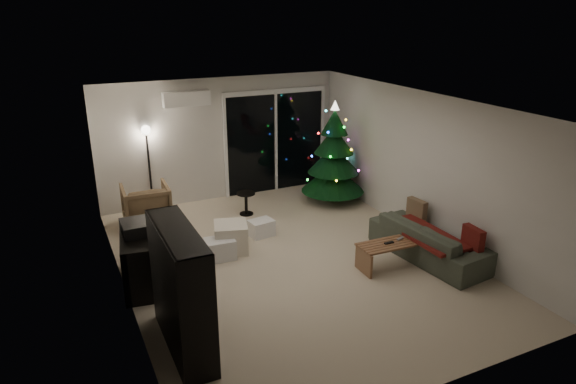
# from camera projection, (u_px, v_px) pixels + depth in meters

# --- Properties ---
(room) EXTENTS (6.50, 7.51, 2.60)m
(room) POSITION_uv_depth(u_px,v_px,m) (277.00, 171.00, 9.24)
(room) COLOR beige
(room) RESTS_ON ground
(bookshelf) EXTENTS (0.69, 1.54, 1.50)m
(bookshelf) POSITION_uv_depth(u_px,v_px,m) (165.00, 294.00, 5.78)
(bookshelf) COLOR black
(bookshelf) RESTS_ON floor
(media_cabinet) EXTENTS (0.66, 1.34, 0.80)m
(media_cabinet) POSITION_uv_depth(u_px,v_px,m) (140.00, 258.00, 7.35)
(media_cabinet) COLOR black
(media_cabinet) RESTS_ON floor
(stereo) EXTENTS (0.41, 0.48, 0.17)m
(stereo) POSITION_uv_depth(u_px,v_px,m) (137.00, 227.00, 7.18)
(stereo) COLOR black
(stereo) RESTS_ON media_cabinet
(armchair) EXTENTS (0.86, 0.88, 0.76)m
(armchair) POSITION_uv_depth(u_px,v_px,m) (146.00, 205.00, 9.39)
(armchair) COLOR brown
(armchair) RESTS_ON floor
(ottoman) EXTENTS (0.65, 0.65, 0.47)m
(ottoman) POSITION_uv_depth(u_px,v_px,m) (231.00, 237.00, 8.41)
(ottoman) COLOR beige
(ottoman) RESTS_ON floor
(cardboard_box_a) EXTENTS (0.49, 0.38, 0.33)m
(cardboard_box_a) POSITION_uv_depth(u_px,v_px,m) (220.00, 249.00, 8.17)
(cardboard_box_a) COLOR white
(cardboard_box_a) RESTS_ON floor
(cardboard_box_b) EXTENTS (0.45, 0.36, 0.29)m
(cardboard_box_b) POSITION_uv_depth(u_px,v_px,m) (261.00, 228.00, 8.99)
(cardboard_box_b) COLOR white
(cardboard_box_b) RESTS_ON floor
(side_table) EXTENTS (0.40, 0.40, 0.44)m
(side_table) POSITION_uv_depth(u_px,v_px,m) (246.00, 203.00, 9.90)
(side_table) COLOR black
(side_table) RESTS_ON floor
(floor_lamp) EXTENTS (0.26, 0.26, 1.62)m
(floor_lamp) POSITION_uv_depth(u_px,v_px,m) (150.00, 170.00, 9.98)
(floor_lamp) COLOR black
(floor_lamp) RESTS_ON floor
(sofa) EXTENTS (1.00, 2.09, 0.59)m
(sofa) POSITION_uv_depth(u_px,v_px,m) (429.00, 240.00, 8.16)
(sofa) COLOR #2D3029
(sofa) RESTS_ON floor
(sofa_throw) EXTENTS (0.63, 1.45, 0.05)m
(sofa_throw) POSITION_uv_depth(u_px,v_px,m) (425.00, 234.00, 8.07)
(sofa_throw) COLOR #5A110F
(sofa_throw) RESTS_ON sofa
(cushion_a) EXTENTS (0.15, 0.40, 0.39)m
(cushion_a) POSITION_uv_depth(u_px,v_px,m) (417.00, 210.00, 8.73)
(cushion_a) COLOR #897153
(cushion_a) RESTS_ON sofa
(cushion_b) EXTENTS (0.14, 0.39, 0.39)m
(cushion_b) POSITION_uv_depth(u_px,v_px,m) (473.00, 240.00, 7.63)
(cushion_b) COLOR #5A110F
(cushion_b) RESTS_ON sofa
(coffee_table) EXTENTS (1.27, 0.48, 0.40)m
(coffee_table) POSITION_uv_depth(u_px,v_px,m) (396.00, 253.00, 7.95)
(coffee_table) COLOR brown
(coffee_table) RESTS_ON floor
(remote_a) EXTENTS (0.16, 0.05, 0.02)m
(remote_a) POSITION_uv_depth(u_px,v_px,m) (389.00, 243.00, 7.82)
(remote_a) COLOR black
(remote_a) RESTS_ON coffee_table
(remote_b) EXTENTS (0.15, 0.09, 0.02)m
(remote_b) POSITION_uv_depth(u_px,v_px,m) (400.00, 239.00, 7.96)
(remote_b) COLOR slate
(remote_b) RESTS_ON coffee_table
(christmas_tree) EXTENTS (1.62, 1.62, 2.08)m
(christmas_tree) POSITION_uv_depth(u_px,v_px,m) (334.00, 153.00, 10.29)
(christmas_tree) COLOR black
(christmas_tree) RESTS_ON floor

